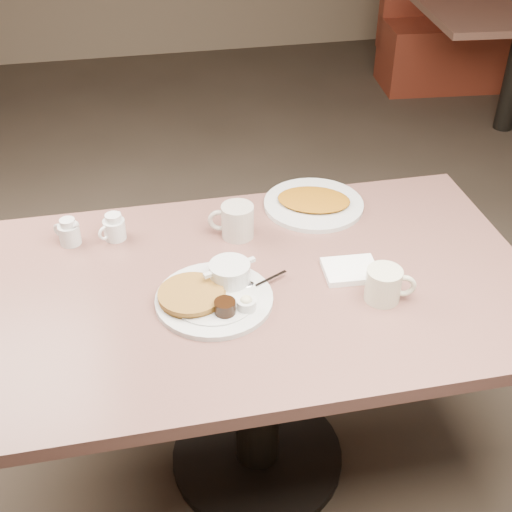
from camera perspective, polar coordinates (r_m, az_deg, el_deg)
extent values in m
cube|color=#4C3F33|center=(2.35, 0.10, -16.90)|extent=(7.00, 8.00, 0.02)
cube|color=#84564C|center=(1.81, 0.13, -2.66)|extent=(1.50, 0.90, 0.04)
cylinder|color=black|center=(2.06, 0.11, -10.41)|extent=(0.14, 0.14, 0.69)
cylinder|color=black|center=(2.33, 0.10, -16.53)|extent=(0.56, 0.56, 0.03)
cylinder|color=silver|center=(1.74, -3.57, -3.69)|extent=(0.39, 0.39, 0.01)
cylinder|color=silver|center=(1.73, -3.58, -3.44)|extent=(0.29, 0.29, 0.00)
cylinder|color=brown|center=(1.73, -5.44, -3.36)|extent=(0.22, 0.22, 0.01)
cylinder|color=brown|center=(1.72, -5.54, -3.21)|extent=(0.22, 0.22, 0.01)
cylinder|color=silver|center=(1.76, -2.24, -1.43)|extent=(0.14, 0.14, 0.05)
cube|color=silver|center=(1.73, -4.08, -1.61)|extent=(0.03, 0.02, 0.01)
cube|color=silver|center=(1.78, -0.47, -0.36)|extent=(0.03, 0.02, 0.01)
ellipsoid|color=silver|center=(1.76, -2.71, -1.14)|extent=(0.06, 0.06, 0.03)
ellipsoid|color=silver|center=(1.76, -1.71, -1.06)|extent=(0.06, 0.06, 0.02)
cylinder|color=black|center=(1.67, -2.64, -4.39)|extent=(0.07, 0.07, 0.04)
cylinder|color=silver|center=(1.68, -0.83, -4.12)|extent=(0.06, 0.06, 0.03)
ellipsoid|color=beige|center=(1.67, -0.84, -3.75)|extent=(0.04, 0.04, 0.02)
cube|color=#BDBDC1|center=(1.78, 1.08, -2.01)|extent=(0.11, 0.06, 0.00)
ellipsoid|color=#BDBDC1|center=(1.76, -0.73, -2.44)|extent=(0.04, 0.04, 0.01)
cylinder|color=beige|center=(1.75, 10.74, -2.41)|extent=(0.11, 0.11, 0.09)
cylinder|color=black|center=(1.73, 10.89, -1.37)|extent=(0.09, 0.09, 0.01)
torus|color=beige|center=(1.76, 12.40, -2.48)|extent=(0.07, 0.03, 0.07)
cube|color=white|center=(1.84, 8.01, -1.21)|extent=(0.15, 0.12, 0.02)
cylinder|color=#BAAFA2|center=(1.95, -1.57, 2.97)|extent=(0.12, 0.12, 0.10)
torus|color=#BAAFA2|center=(1.96, -3.11, 3.02)|extent=(0.07, 0.03, 0.07)
cylinder|color=silver|center=(1.99, -11.90, 2.23)|extent=(0.08, 0.08, 0.06)
cylinder|color=silver|center=(1.97, -12.04, 3.19)|extent=(0.06, 0.06, 0.02)
cone|color=silver|center=(1.99, -11.46, 3.39)|extent=(0.03, 0.03, 0.02)
torus|color=silver|center=(1.98, -12.69, 1.93)|extent=(0.04, 0.03, 0.05)
cylinder|color=silver|center=(2.00, -15.52, 1.78)|extent=(0.07, 0.07, 0.06)
cylinder|color=silver|center=(1.98, -15.70, 2.74)|extent=(0.05, 0.05, 0.02)
cone|color=silver|center=(1.97, -15.13, 2.49)|extent=(0.03, 0.03, 0.02)
torus|color=silver|center=(2.02, -16.29, 2.10)|extent=(0.04, 0.03, 0.04)
cylinder|color=beige|center=(2.12, 4.90, 4.39)|extent=(0.40, 0.40, 0.01)
ellipsoid|color=#9B6011|center=(2.11, 4.92, 4.79)|extent=(0.27, 0.23, 0.02)
cube|color=maroon|center=(5.20, 17.41, 16.07)|extent=(1.23, 0.56, 0.45)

